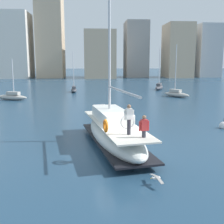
{
  "coord_description": "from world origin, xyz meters",
  "views": [
    {
      "loc": [
        -1.48,
        -14.96,
        5.19
      ],
      "look_at": [
        -0.12,
        3.84,
        1.8
      ],
      "focal_mm": 45.08,
      "sensor_mm": 36.0,
      "label": 1
    }
  ],
  "objects_px": {
    "moored_sloop_far": "(74,89)",
    "seagull": "(156,178)",
    "moored_sloop_near": "(159,87)",
    "main_sailboat": "(114,132)",
    "moored_catamaran": "(176,93)",
    "moored_cutter_left": "(12,96)",
    "mooring_buoy": "(223,126)"
  },
  "relations": [
    {
      "from": "moored_sloop_far",
      "to": "moored_catamaran",
      "type": "relative_size",
      "value": 0.88
    },
    {
      "from": "seagull",
      "to": "moored_cutter_left",
      "type": "bearing_deg",
      "value": 115.9
    },
    {
      "from": "moored_sloop_far",
      "to": "mooring_buoy",
      "type": "distance_m",
      "value": 30.8
    },
    {
      "from": "seagull",
      "to": "main_sailboat",
      "type": "bearing_deg",
      "value": 103.02
    },
    {
      "from": "main_sailboat",
      "to": "seagull",
      "type": "height_order",
      "value": "main_sailboat"
    },
    {
      "from": "moored_sloop_far",
      "to": "moored_catamaran",
      "type": "bearing_deg",
      "value": -26.82
    },
    {
      "from": "mooring_buoy",
      "to": "moored_sloop_near",
      "type": "bearing_deg",
      "value": 85.77
    },
    {
      "from": "main_sailboat",
      "to": "moored_sloop_near",
      "type": "height_order",
      "value": "main_sailboat"
    },
    {
      "from": "moored_sloop_far",
      "to": "seagull",
      "type": "relative_size",
      "value": 6.26
    },
    {
      "from": "moored_cutter_left",
      "to": "seagull",
      "type": "distance_m",
      "value": 31.07
    },
    {
      "from": "moored_sloop_far",
      "to": "main_sailboat",
      "type": "bearing_deg",
      "value": -82.06
    },
    {
      "from": "moored_sloop_far",
      "to": "seagull",
      "type": "height_order",
      "value": "moored_sloop_far"
    },
    {
      "from": "main_sailboat",
      "to": "moored_sloop_far",
      "type": "bearing_deg",
      "value": 97.94
    },
    {
      "from": "moored_catamaran",
      "to": "moored_cutter_left",
      "type": "distance_m",
      "value": 23.48
    },
    {
      "from": "mooring_buoy",
      "to": "moored_catamaran",
      "type": "bearing_deg",
      "value": 83.67
    },
    {
      "from": "moored_sloop_near",
      "to": "moored_cutter_left",
      "type": "xyz_separation_m",
      "value": [
        -23.52,
        -12.91,
        -0.05
      ]
    },
    {
      "from": "moored_sloop_near",
      "to": "moored_cutter_left",
      "type": "distance_m",
      "value": 26.83
    },
    {
      "from": "moored_sloop_near",
      "to": "moored_sloop_far",
      "type": "relative_size",
      "value": 1.11
    },
    {
      "from": "moored_sloop_near",
      "to": "moored_sloop_far",
      "type": "bearing_deg",
      "value": -168.16
    },
    {
      "from": "moored_cutter_left",
      "to": "main_sailboat",
      "type": "bearing_deg",
      "value": -61.09
    },
    {
      "from": "moored_cutter_left",
      "to": "seagull",
      "type": "bearing_deg",
      "value": -64.1
    },
    {
      "from": "moored_sloop_near",
      "to": "mooring_buoy",
      "type": "relative_size",
      "value": 8.1
    },
    {
      "from": "moored_sloop_near",
      "to": "moored_sloop_far",
      "type": "height_order",
      "value": "moored_sloop_near"
    },
    {
      "from": "main_sailboat",
      "to": "moored_cutter_left",
      "type": "distance_m",
      "value": 25.3
    },
    {
      "from": "moored_sloop_near",
      "to": "mooring_buoy",
      "type": "distance_m",
      "value": 31.1
    },
    {
      "from": "moored_catamaran",
      "to": "main_sailboat",
      "type": "bearing_deg",
      "value": -115.13
    },
    {
      "from": "moored_cutter_left",
      "to": "mooring_buoy",
      "type": "xyz_separation_m",
      "value": [
        21.22,
        -18.1,
        -0.29
      ]
    },
    {
      "from": "moored_sloop_near",
      "to": "moored_catamaran",
      "type": "xyz_separation_m",
      "value": [
        -0.1,
        -11.2,
        -0.02
      ]
    },
    {
      "from": "moored_sloop_far",
      "to": "moored_cutter_left",
      "type": "distance_m",
      "value": 12.38
    },
    {
      "from": "moored_cutter_left",
      "to": "seagull",
      "type": "xyz_separation_m",
      "value": [
        13.57,
        -27.95,
        -0.16
      ]
    },
    {
      "from": "moored_cutter_left",
      "to": "mooring_buoy",
      "type": "height_order",
      "value": "moored_cutter_left"
    },
    {
      "from": "moored_catamaran",
      "to": "moored_sloop_near",
      "type": "bearing_deg",
      "value": 89.51
    }
  ]
}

